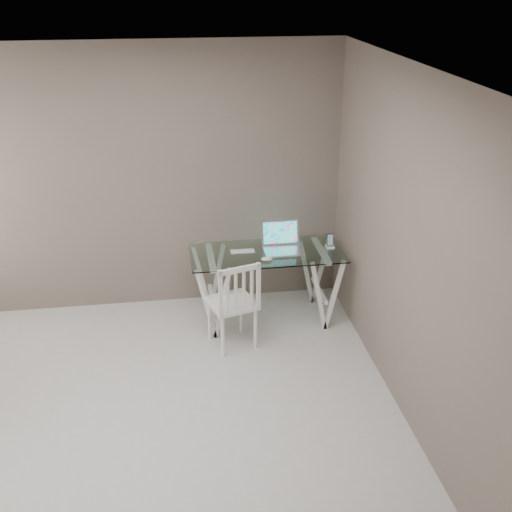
# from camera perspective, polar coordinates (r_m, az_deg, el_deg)

# --- Properties ---
(room) EXTENTS (4.50, 4.52, 2.71)m
(room) POSITION_cam_1_polar(r_m,az_deg,el_deg) (4.29, -11.47, 2.06)
(room) COLOR beige
(room) RESTS_ON ground
(desk) EXTENTS (1.50, 0.70, 0.75)m
(desk) POSITION_cam_1_polar(r_m,az_deg,el_deg) (6.44, 0.92, -2.60)
(desk) COLOR silver
(desk) RESTS_ON ground
(chair) EXTENTS (0.51, 0.51, 0.90)m
(chair) POSITION_cam_1_polar(r_m,az_deg,el_deg) (5.91, -1.89, -4.03)
(chair) COLOR white
(chair) RESTS_ON ground
(laptop) EXTENTS (0.38, 0.34, 0.26)m
(laptop) POSITION_cam_1_polar(r_m,az_deg,el_deg) (6.33, 2.31, 1.15)
(laptop) COLOR silver
(laptop) RESTS_ON desk
(keyboard) EXTENTS (0.25, 0.11, 0.01)m
(keyboard) POSITION_cam_1_polar(r_m,az_deg,el_deg) (6.29, -1.21, 0.41)
(keyboard) COLOR silver
(keyboard) RESTS_ON desk
(mouse) EXTENTS (0.11, 0.06, 0.03)m
(mouse) POSITION_cam_1_polar(r_m,az_deg,el_deg) (6.10, 0.96, -0.26)
(mouse) COLOR white
(mouse) RESTS_ON desk
(phone_dock) EXTENTS (0.08, 0.08, 0.14)m
(phone_dock) POSITION_cam_1_polar(r_m,az_deg,el_deg) (6.41, 6.60, 1.07)
(phone_dock) COLOR white
(phone_dock) RESTS_ON desk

